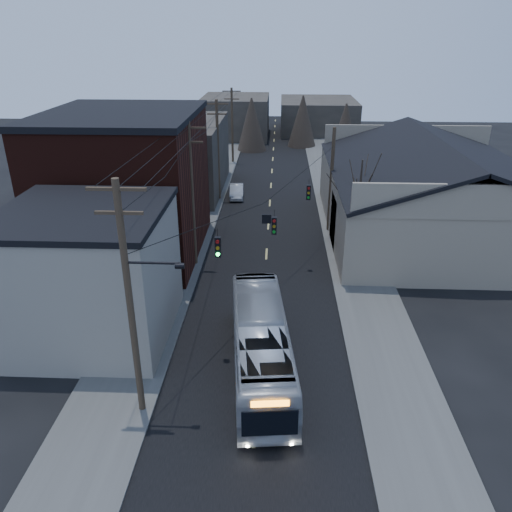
# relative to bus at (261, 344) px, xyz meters

# --- Properties ---
(ground) EXTENTS (160.00, 160.00, 0.00)m
(ground) POSITION_rel_bus_xyz_m (-0.09, -6.08, -1.51)
(ground) COLOR black
(ground) RESTS_ON ground
(road_surface) EXTENTS (9.00, 110.00, 0.02)m
(road_surface) POSITION_rel_bus_xyz_m (-0.09, 23.92, -1.50)
(road_surface) COLOR black
(road_surface) RESTS_ON ground
(sidewalk_left) EXTENTS (4.00, 110.00, 0.12)m
(sidewalk_left) POSITION_rel_bus_xyz_m (-6.59, 23.92, -1.45)
(sidewalk_left) COLOR #474744
(sidewalk_left) RESTS_ON ground
(sidewalk_right) EXTENTS (4.00, 110.00, 0.12)m
(sidewalk_right) POSITION_rel_bus_xyz_m (6.41, 23.92, -1.45)
(sidewalk_right) COLOR #474744
(sidewalk_right) RESTS_ON ground
(building_clapboard) EXTENTS (8.00, 8.00, 7.00)m
(building_clapboard) POSITION_rel_bus_xyz_m (-9.09, 2.92, 1.99)
(building_clapboard) COLOR gray
(building_clapboard) RESTS_ON ground
(building_brick) EXTENTS (10.00, 12.00, 10.00)m
(building_brick) POSITION_rel_bus_xyz_m (-10.09, 13.92, 3.49)
(building_brick) COLOR black
(building_brick) RESTS_ON ground
(building_left_far) EXTENTS (9.00, 14.00, 7.00)m
(building_left_far) POSITION_rel_bus_xyz_m (-9.59, 29.92, 1.99)
(building_left_far) COLOR #2F2B26
(building_left_far) RESTS_ON ground
(warehouse) EXTENTS (16.16, 20.60, 7.73)m
(warehouse) POSITION_rel_bus_xyz_m (12.91, 18.92, 1.19)
(warehouse) COLOR gray
(warehouse) RESTS_ON ground
(building_far_left) EXTENTS (10.00, 12.00, 6.00)m
(building_far_left) POSITION_rel_bus_xyz_m (-6.09, 58.92, 1.49)
(building_far_left) COLOR #2F2B26
(building_far_left) RESTS_ON ground
(building_far_right) EXTENTS (12.00, 14.00, 5.00)m
(building_far_right) POSITION_rel_bus_xyz_m (6.91, 63.92, 0.99)
(building_far_right) COLOR #2F2B26
(building_far_right) RESTS_ON ground
(bare_tree) EXTENTS (0.40, 0.40, 7.20)m
(bare_tree) POSITION_rel_bus_xyz_m (6.41, 13.92, 2.09)
(bare_tree) COLOR black
(bare_tree) RESTS_ON ground
(utility_lines) EXTENTS (11.24, 45.28, 10.50)m
(utility_lines) POSITION_rel_bus_xyz_m (-3.20, 18.06, 3.45)
(utility_lines) COLOR #382B1E
(utility_lines) RESTS_ON ground
(bus) EXTENTS (3.63, 11.01, 3.01)m
(bus) POSITION_rel_bus_xyz_m (0.00, 0.00, 0.00)
(bus) COLOR #9FA3AB
(bus) RESTS_ON ground
(parked_car) EXTENTS (1.59, 3.89, 1.25)m
(parked_car) POSITION_rel_bus_xyz_m (-3.45, 27.61, -0.88)
(parked_car) COLOR #A1A3A8
(parked_car) RESTS_ON ground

